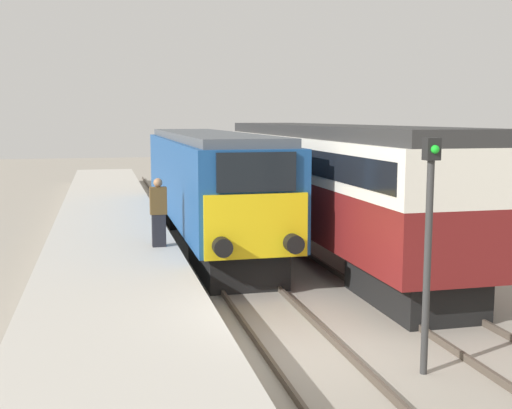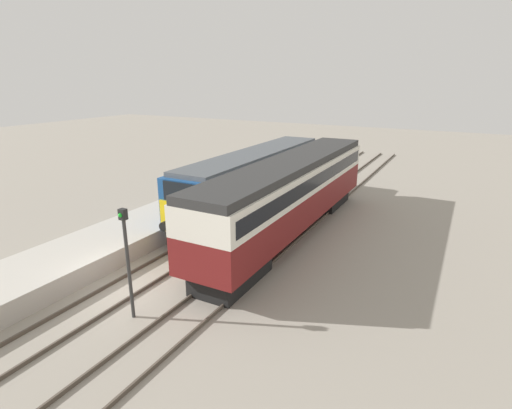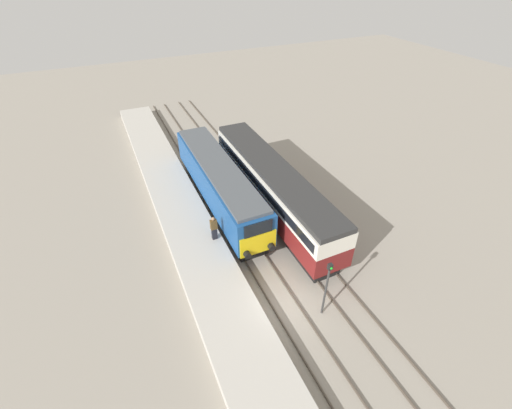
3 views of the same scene
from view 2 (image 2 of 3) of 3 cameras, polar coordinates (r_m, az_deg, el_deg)
name	(u,v)px [view 2 (image 2 of 3)]	position (r m, az deg, el deg)	size (l,w,h in m)	color
ground_plane	(126,289)	(16.90, -18.10, -11.37)	(120.00, 120.00, 0.00)	gray
platform_left	(185,210)	(24.21, -10.16, -0.76)	(3.50, 50.00, 0.87)	#B7B2A8
rails_near_track	(200,243)	(20.22, -7.95, -5.50)	(1.51, 60.00, 0.14)	#4C4238
rails_far_track	(261,257)	(18.56, 0.66, -7.50)	(1.50, 60.00, 0.14)	#4C4238
locomotive	(256,179)	(24.28, -0.03, 3.72)	(2.70, 14.79, 3.78)	black
passenger_carriage	(292,190)	(20.66, 5.10, 2.08)	(2.75, 16.30, 4.06)	black
person_on_platform	(182,198)	(21.77, -10.55, 0.87)	(0.44, 0.26, 1.83)	black
signal_post	(127,255)	(13.96, -17.93, -6.90)	(0.24, 0.28, 3.96)	#333333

